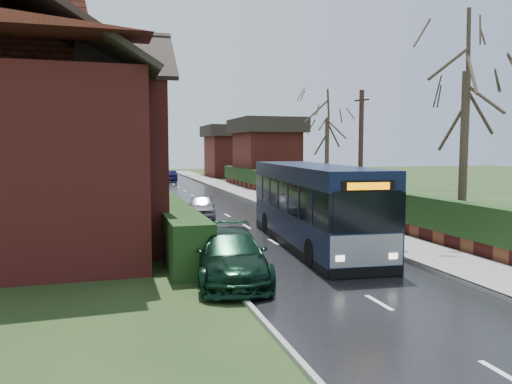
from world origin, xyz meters
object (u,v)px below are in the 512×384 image
object	(u,v)px
car_silver	(201,206)
telegraph_pole	(361,159)
bus	(313,206)
bus_stop_sign	(398,202)
car_green	(230,255)
brick_house	(38,130)

from	to	relation	value
car_silver	telegraph_pole	size ratio (longest dim) A/B	0.58
bus	telegraph_pole	xyz separation A→B (m)	(3.58, 2.99, 1.66)
bus	bus_stop_sign	distance (m)	3.11
car_green	telegraph_pole	size ratio (longest dim) A/B	0.76
car_silver	telegraph_pole	distance (m)	8.79
car_silver	bus_stop_sign	world-z (taller)	bus_stop_sign
bus_stop_sign	telegraph_pole	world-z (taller)	telegraph_pole
bus	telegraph_pole	size ratio (longest dim) A/B	1.63
car_green	brick_house	bearing A→B (deg)	134.89
bus	car_green	xyz separation A→B (m)	(-4.12, -3.89, -0.83)
car_green	bus_stop_sign	bearing A→B (deg)	25.32
bus	car_silver	size ratio (longest dim) A/B	2.79
bus_stop_sign	telegraph_pole	distance (m)	5.06
brick_house	bus	bearing A→B (deg)	-20.73
car_silver	car_green	size ratio (longest dim) A/B	0.77
car_silver	telegraph_pole	world-z (taller)	telegraph_pole
brick_house	telegraph_pole	size ratio (longest dim) A/B	2.33
bus	car_green	bearing A→B (deg)	-131.70
car_silver	telegraph_pole	bearing A→B (deg)	-30.62
telegraph_pole	car_green	bearing A→B (deg)	-158.18
bus	telegraph_pole	distance (m)	4.95
brick_house	car_silver	world-z (taller)	brick_house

